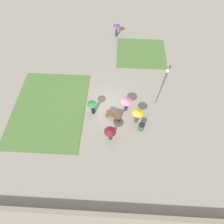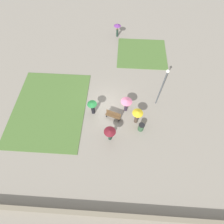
{
  "view_description": "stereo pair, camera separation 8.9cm",
  "coord_description": "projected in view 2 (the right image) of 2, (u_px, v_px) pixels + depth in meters",
  "views": [
    {
      "loc": [
        0.95,
        -10.21,
        15.8
      ],
      "look_at": [
        0.48,
        -1.31,
        0.98
      ],
      "focal_mm": 28.0,
      "sensor_mm": 36.0,
      "label": 1
    },
    {
      "loc": [
        1.04,
        -10.21,
        15.8
      ],
      "look_at": [
        0.48,
        -1.31,
        0.98
      ],
      "focal_mm": 28.0,
      "sensor_mm": 36.0,
      "label": 2
    }
  ],
  "objects": [
    {
      "name": "crowd_person_maroon",
      "position": [
        110.0,
        133.0,
        15.77
      ],
      "size": [
        1.08,
        1.08,
        1.8
      ],
      "rotation": [
        0.0,
        0.0,
        2.75
      ],
      "color": "#1E3328",
      "rests_on": "ground_plane"
    },
    {
      "name": "trash_bin",
      "position": [
        141.0,
        127.0,
        16.99
      ],
      "size": [
        0.6,
        0.6,
        0.95
      ],
      "color": "#335638",
      "rests_on": "ground_plane"
    },
    {
      "name": "lawn_patch_near",
      "position": [
        49.0,
        108.0,
        18.66
      ],
      "size": [
        7.63,
        9.76,
        0.06
      ],
      "color": "#4C7033",
      "rests_on": "ground_plane"
    },
    {
      "name": "crowd_person_pink",
      "position": [
        126.0,
        103.0,
        17.39
      ],
      "size": [
        1.14,
        1.14,
        1.81
      ],
      "rotation": [
        0.0,
        0.0,
        2.64
      ],
      "color": "#2D2333",
      "rests_on": "ground_plane"
    },
    {
      "name": "lawn_patch_far",
      "position": [
        142.0,
        53.0,
        23.09
      ],
      "size": [
        6.39,
        5.72,
        0.06
      ],
      "color": "#4C7033",
      "rests_on": "ground_plane"
    },
    {
      "name": "crowd_person_green",
      "position": [
        92.0,
        106.0,
        17.38
      ],
      "size": [
        0.95,
        0.95,
        1.8
      ],
      "rotation": [
        0.0,
        0.0,
        3.53
      ],
      "color": "black",
      "rests_on": "ground_plane"
    },
    {
      "name": "parapet_wall",
      "position": [
        99.0,
        214.0,
        13.34
      ],
      "size": [
        45.0,
        0.35,
        0.68
      ],
      "color": "gray",
      "rests_on": "ground_plane"
    },
    {
      "name": "ground_plane",
      "position": [
        108.0,
        106.0,
        18.83
      ],
      "size": [
        90.0,
        90.0,
        0.0
      ],
      "primitive_type": "plane",
      "color": "gray"
    },
    {
      "name": "park_bench",
      "position": [
        113.0,
        115.0,
        17.72
      ],
      "size": [
        1.62,
        0.87,
        0.9
      ],
      "rotation": [
        0.0,
        0.0,
        -0.31
      ],
      "color": "brown",
      "rests_on": "ground_plane"
    },
    {
      "name": "crowd_person_yellow",
      "position": [
        137.0,
        115.0,
        16.68
      ],
      "size": [
        1.03,
        1.03,
        1.95
      ],
      "rotation": [
        0.0,
        0.0,
        5.32
      ],
      "color": "#47382D",
      "rests_on": "ground_plane"
    },
    {
      "name": "lamp_post",
      "position": [
        163.0,
        84.0,
        16.31
      ],
      "size": [
        0.32,
        0.32,
        5.02
      ],
      "color": "#474C51",
      "rests_on": "ground_plane"
    },
    {
      "name": "lone_walker_far_path",
      "position": [
        117.0,
        27.0,
        23.8
      ],
      "size": [
        0.95,
        0.95,
        1.83
      ],
      "rotation": [
        0.0,
        0.0,
        1.55
      ],
      "color": "#1E3328",
      "rests_on": "ground_plane"
    }
  ]
}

